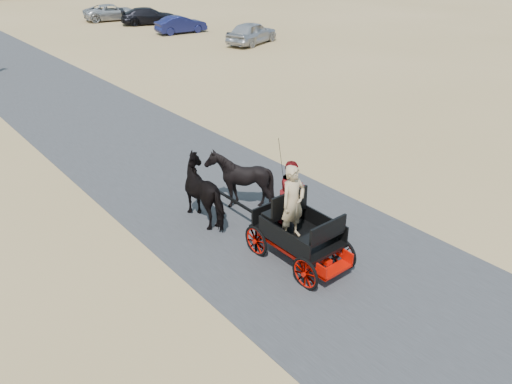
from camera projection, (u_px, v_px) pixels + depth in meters
ground at (302, 248)px, 12.51m from camera, size 140.00×140.00×0.00m
road at (302, 248)px, 12.50m from camera, size 6.00×140.00×0.01m
carriage at (299, 247)px, 11.89m from camera, size 1.30×2.40×0.72m
horse_left at (207, 191)px, 13.41m from camera, size 0.91×2.01×1.70m
horse_right at (239, 180)px, 14.03m from camera, size 1.37×1.54×1.70m
driver_man at (293, 203)px, 11.23m from camera, size 0.66×0.43×1.80m
passenger_woman at (292, 192)px, 11.94m from camera, size 0.77×0.60×1.58m
car_a at (252, 33)px, 34.93m from camera, size 4.85×3.16×1.54m
car_b at (181, 25)px, 38.71m from camera, size 4.08×1.83×1.30m
car_c at (149, 16)px, 42.44m from camera, size 5.10×3.48×1.37m
car_d at (112, 12)px, 44.38m from camera, size 5.31×3.25×1.37m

